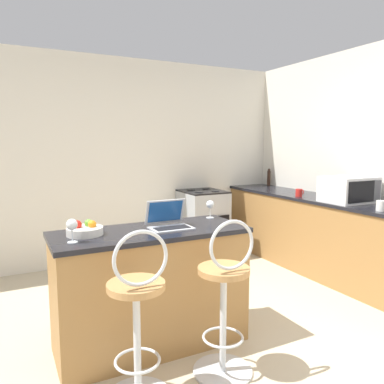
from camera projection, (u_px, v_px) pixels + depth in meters
name	position (u px, v px, depth m)	size (l,w,h in m)	color
ground_plane	(246.00, 368.00, 2.56)	(20.00, 20.00, 0.00)	#BCAD8E
wall_back	(124.00, 161.00, 4.84)	(12.00, 0.06, 2.60)	silver
breakfast_bar	(151.00, 288.00, 2.81)	(1.43, 0.59, 0.90)	#9E703D
counter_right	(327.00, 237.00, 4.35)	(0.62, 3.27, 0.90)	#9E703D
bar_stool_near	(138.00, 320.00, 2.17)	(0.40, 0.40, 1.06)	silver
bar_stool_far	(225.00, 301.00, 2.44)	(0.40, 0.40, 1.06)	silver
laptop	(169.00, 221.00, 2.82)	(0.31, 0.26, 0.21)	#B7BABF
microwave	(349.00, 189.00, 4.03)	(0.53, 0.41, 0.28)	silver
stove_range	(203.00, 223.00, 5.08)	(0.54, 0.60, 0.90)	#9EA3A8
wine_glass_short	(72.00, 226.00, 2.39)	(0.07, 0.07, 0.16)	silver
mug_red	(299.00, 193.00, 4.47)	(0.10, 0.08, 0.09)	red
pepper_mill	(269.00, 177.00, 5.61)	(0.05, 0.05, 0.26)	#331E14
fruit_bowl	(85.00, 230.00, 2.60)	(0.25, 0.25, 0.11)	silver
mug_white	(381.00, 206.00, 3.51)	(0.10, 0.08, 0.10)	white
wine_glass_tall	(210.00, 205.00, 3.18)	(0.07, 0.07, 0.15)	silver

